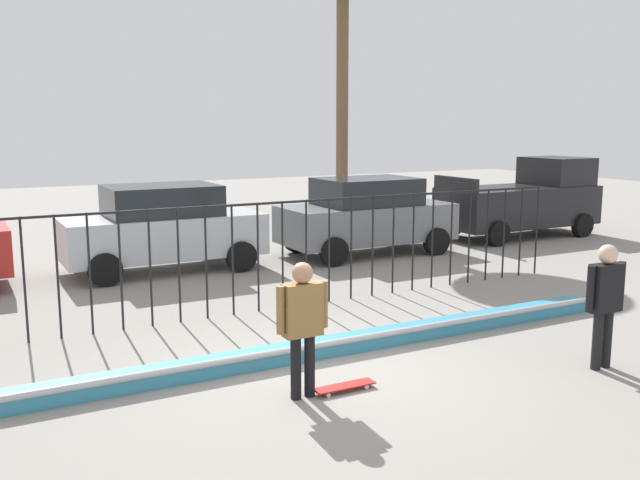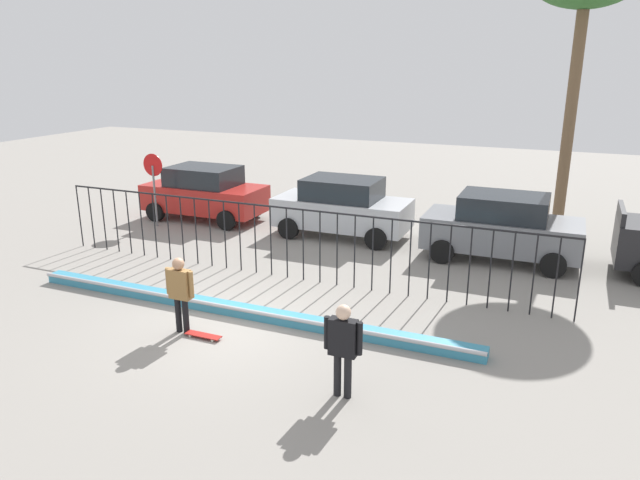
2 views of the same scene
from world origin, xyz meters
name	(u,v)px [view 1 (image 1 of 2)]	position (x,y,z in m)	size (l,w,h in m)	color
ground_plane	(322,373)	(0.00, 0.00, 0.00)	(60.00, 60.00, 0.00)	gray
bowl_coping_ledge	(301,351)	(0.00, 0.61, 0.12)	(11.00, 0.40, 0.27)	teal
perimeter_fence	(232,248)	(0.00, 3.18, 1.16)	(14.04, 0.04, 1.91)	black
skateboarder	(303,317)	(-0.59, -0.62, 0.99)	(0.67, 0.25, 1.65)	black
skateboard	(344,386)	(-0.05, -0.68, 0.06)	(0.80, 0.20, 0.07)	#A51E19
camera_operator	(605,295)	(3.38, -1.61, 1.01)	(0.68, 0.26, 1.68)	black
parked_car_silver	(163,227)	(-0.04, 7.31, 0.97)	(4.30, 2.12, 1.90)	#B7BABF
parked_car_gray	(366,215)	(4.97, 6.86, 0.97)	(4.30, 2.12, 1.90)	slate
pickup_truck	(524,200)	(10.45, 7.07, 1.04)	(4.70, 2.12, 2.24)	black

